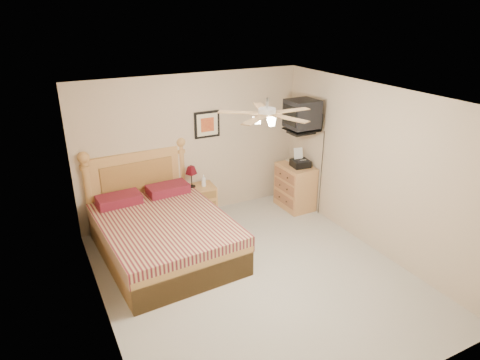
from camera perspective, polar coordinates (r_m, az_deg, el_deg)
The scene contains 17 objects.
floor at distance 6.12m, azimuth 2.09°, elevation -12.73°, with size 4.50×4.50×0.00m, color #ABA79B.
ceiling at distance 5.11m, azimuth 2.49°, elevation 10.84°, with size 4.00×4.50×0.04m, color white.
wall_back at distance 7.41m, azimuth -6.32°, elevation 4.39°, with size 4.00×0.04×2.50m, color #C4AE90.
wall_front at distance 3.97m, azimuth 18.93°, elevation -13.93°, with size 4.00×0.04×2.50m, color #C4AE90.
wall_left at distance 4.93m, azimuth -18.55°, elevation -6.33°, with size 0.04×4.50×2.50m, color #C4AE90.
wall_right at distance 6.65m, azimuth 17.47°, elevation 1.34°, with size 0.04×4.50×2.50m, color #C4AE90.
bed at distance 6.33m, azimuth -10.26°, elevation -4.16°, with size 1.72×2.25×1.46m, color tan, non-canonical shape.
nightstand at distance 7.54m, azimuth -5.53°, elevation -3.00°, with size 0.56×0.42×0.61m, color #A07B44.
table_lamp at distance 7.34m, azimuth -6.49°, elevation 0.46°, with size 0.21×0.21×0.38m, color #4E0A14, non-canonical shape.
lotion_bottle at distance 7.37m, azimuth -4.87°, elevation -0.09°, with size 0.08×0.08×0.21m, color white.
framed_picture at distance 7.38m, azimuth -4.42°, elevation 7.39°, with size 0.46×0.04×0.46m, color black.
dresser at distance 7.94m, azimuth 7.36°, elevation -0.88°, with size 0.48×0.70×0.82m, color #C37A4C.
fax_machine at distance 7.70m, azimuth 8.09°, elevation 2.91°, with size 0.30×0.32×0.32m, color black, non-canonical shape.
magazine_lower at distance 7.93m, azimuth 6.63°, elevation 2.42°, with size 0.18×0.24×0.02m, color #BFB095.
magazine_upper at distance 7.95m, azimuth 6.68°, elevation 2.64°, with size 0.18×0.24×0.02m, color gray.
wall_tv at distance 7.30m, azimuth 9.24°, elevation 8.53°, with size 0.56×0.46×0.58m, color black, non-canonical shape.
ceiling_fan at distance 4.98m, azimuth 3.62°, elevation 8.84°, with size 1.14×1.14×0.28m, color white, non-canonical shape.
Camera 1 is at (-2.49, -4.35, 3.52)m, focal length 32.00 mm.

